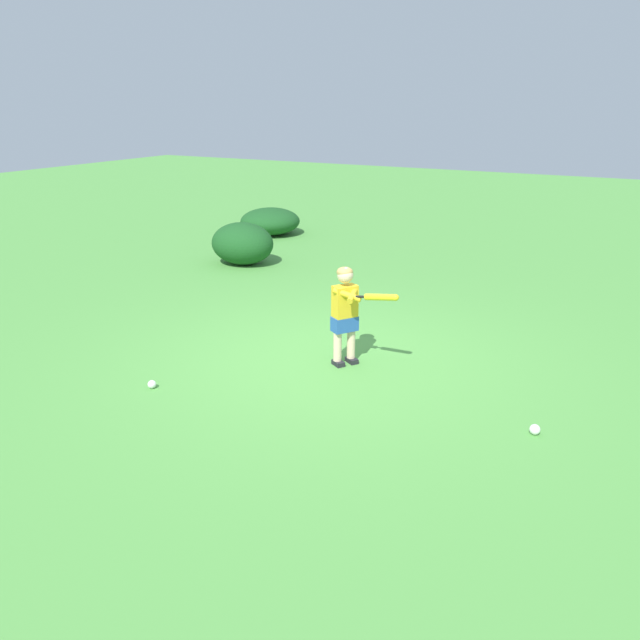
% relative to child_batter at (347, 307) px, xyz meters
% --- Properties ---
extents(ground_plane, '(40.00, 40.00, 0.00)m').
position_rel_child_batter_xyz_m(ground_plane, '(0.04, 0.26, -0.65)').
color(ground_plane, '#519942').
extents(child_batter, '(0.34, 0.78, 1.08)m').
position_rel_child_batter_xyz_m(child_batter, '(0.00, 0.00, 0.00)').
color(child_batter, '#232328').
rests_on(child_batter, ground).
extents(play_ball_near_batter, '(0.09, 0.09, 0.09)m').
position_rel_child_batter_xyz_m(play_ball_near_batter, '(-0.60, -2.11, -0.60)').
color(play_ball_near_batter, white).
rests_on(play_ball_near_batter, ground).
extents(play_ball_midfield, '(0.08, 0.08, 0.08)m').
position_rel_child_batter_xyz_m(play_ball_midfield, '(-1.48, 1.42, -0.61)').
color(play_ball_midfield, white).
rests_on(play_ball_midfield, ground).
extents(shrub_left_background, '(0.94, 1.12, 0.72)m').
position_rel_child_batter_xyz_m(shrub_left_background, '(3.13, 3.57, -0.29)').
color(shrub_left_background, '#194C1E').
rests_on(shrub_left_background, ground).
extents(shrub_right_background, '(1.27, 1.25, 0.56)m').
position_rel_child_batter_xyz_m(shrub_right_background, '(5.53, 4.56, -0.37)').
color(shrub_right_background, '#194C1E').
rests_on(shrub_right_background, ground).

